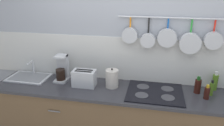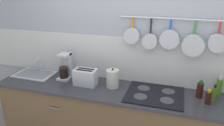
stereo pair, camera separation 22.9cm
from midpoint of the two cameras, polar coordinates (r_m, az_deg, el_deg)
name	(u,v)px [view 1 (the left image)]	position (r m, az deg, el deg)	size (l,w,h in m)	color
wall_back	(133,53)	(2.66, 2.96, 2.64)	(7.20, 0.16, 2.60)	#999EA8
cabinet_base	(127,126)	(2.76, 1.46, -16.26)	(3.16, 0.56, 0.89)	brown
countertop	(128,92)	(2.51, 1.56, -7.70)	(3.20, 0.58, 0.03)	#2D2D33
sink_basin	(29,77)	(3.06, -22.88, -3.35)	(0.51, 0.34, 0.20)	#B7BABF
coffee_maker	(62,70)	(2.82, -15.21, -1.71)	(0.15, 0.20, 0.33)	#B7BABF
toaster	(84,78)	(2.61, -9.78, -4.00)	(0.28, 0.16, 0.20)	#B7BABF
kettle	(112,78)	(2.55, -2.57, -4.10)	(0.15, 0.15, 0.23)	beige
cooktop	(155,92)	(2.48, 8.53, -7.66)	(0.62, 0.52, 0.01)	black
bottle_olive_oil	(198,86)	(2.56, 19.14, -5.72)	(0.07, 0.07, 0.19)	#33140F
bottle_dish_soap	(207,93)	(2.47, 21.15, -7.32)	(0.06, 0.06, 0.16)	#33140F
bottle_sesame_oil	(211,89)	(2.57, 22.25, -6.27)	(0.05, 0.05, 0.18)	#4C721E
bottle_cooking_wine	(215,82)	(2.70, 23.16, -4.58)	(0.06, 0.06, 0.22)	#4C721E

